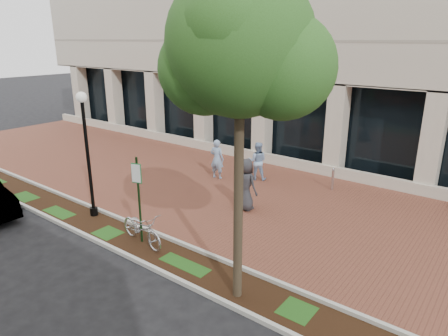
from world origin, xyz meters
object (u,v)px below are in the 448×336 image
Objects in this scene: pedestrian_left at (217,159)px; bollard at (333,179)px; locked_bicycle at (142,228)px; pedestrian_right at (245,184)px; lamppost at (87,148)px; street_tree at (243,53)px; parking_sign at (138,190)px; pedestrian_mid at (257,161)px.

bollard is at bearing -169.66° from pedestrian_left.
pedestrian_right reaches higher than locked_bicycle.
pedestrian_right is (4.04, 3.78, -1.52)m from lamppost.
parking_sign is at bearing 174.77° from street_tree.
pedestrian_left is (-1.88, 6.21, -0.84)m from parking_sign.
locked_bicycle is at bearing 82.64° from pedestrian_right.
parking_sign is 1.61× the size of pedestrian_mid.
lamppost is at bearing 174.46° from street_tree.
street_tree is 3.83× the size of pedestrian_right.
pedestrian_left is 5.14m from bollard.
pedestrian_mid is 0.88× the size of pedestrian_right.
lamppost is 2.45× the size of pedestrian_left.
parking_sign is 0.37× the size of street_tree.
bollard is at bearing 52.59° from lamppost.
bollard is (2.94, 7.94, -1.24)m from parking_sign.
pedestrian_right is (1.46, -3.08, 0.12)m from pedestrian_mid.
pedestrian_left is 0.92× the size of pedestrian_right.
street_tree is 4.36× the size of pedestrian_mid.
lamppost is 4.49× the size of bollard.
lamppost reaches higher than pedestrian_left.
pedestrian_mid is (-0.42, 7.21, 0.34)m from locked_bicycle.
lamppost is 2.56× the size of pedestrian_mid.
street_tree is 6.61m from locked_bicycle.
parking_sign reaches higher than pedestrian_left.
bollard is (3.26, 0.78, -0.37)m from pedestrian_mid.
street_tree reaches higher than lamppost.
parking_sign is at bearing 75.22° from locked_bicycle.
pedestrian_right reaches higher than pedestrian_mid.
pedestrian_mid is 3.38m from bollard.
pedestrian_left is (1.02, 5.90, -1.60)m from lamppost.
pedestrian_right is 2.00× the size of bollard.
street_tree is at bearing -82.49° from bollard.
bollard is at bearing -108.32° from pedestrian_right.
locked_bicycle is 1.15× the size of pedestrian_mid.
lamppost reaches higher than parking_sign.
pedestrian_mid is at bearing 76.07° from parking_sign.
pedestrian_right is at bearing -115.05° from bollard.
parking_sign is at bearing 81.19° from pedestrian_right.
parking_sign is at bearing 97.43° from pedestrian_left.
locked_bicycle is at bearing 66.99° from pedestrian_mid.
pedestrian_left is at bearing 80.22° from lamppost.
locked_bicycle reaches higher than bollard.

